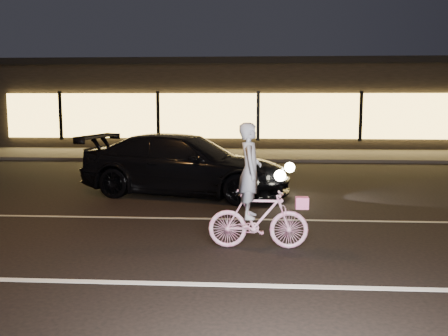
{
  "coord_description": "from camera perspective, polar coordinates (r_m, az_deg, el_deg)",
  "views": [
    {
      "loc": [
        -0.09,
        -7.51,
        2.32
      ],
      "look_at": [
        -0.61,
        0.6,
        1.2
      ],
      "focal_mm": 40.0,
      "sensor_mm": 36.0,
      "label": 1
    }
  ],
  "objects": [
    {
      "name": "sidewalk",
      "position": [
        20.64,
        3.9,
        1.51
      ],
      "size": [
        30.0,
        4.0,
        0.12
      ],
      "primitive_type": "cube",
      "color": "#383533",
      "rests_on": "ground"
    },
    {
      "name": "lane_stripe_near",
      "position": [
        6.44,
        4.37,
        -13.27
      ],
      "size": [
        60.0,
        0.12,
        0.01
      ],
      "primitive_type": "cube",
      "color": "silver",
      "rests_on": "ground"
    },
    {
      "name": "storefront",
      "position": [
        26.48,
        3.9,
        7.42
      ],
      "size": [
        25.4,
        8.42,
        4.2
      ],
      "color": "black",
      "rests_on": "ground"
    },
    {
      "name": "lane_stripe_far",
      "position": [
        9.79,
        4.13,
        -5.88
      ],
      "size": [
        60.0,
        0.1,
        0.01
      ],
      "primitive_type": "cube",
      "color": "gray",
      "rests_on": "ground"
    },
    {
      "name": "ground",
      "position": [
        7.86,
        4.24,
        -9.36
      ],
      "size": [
        90.0,
        90.0,
        0.0
      ],
      "primitive_type": "plane",
      "color": "black",
      "rests_on": "ground"
    },
    {
      "name": "sedan",
      "position": [
        12.21,
        -4.44,
        0.38
      ],
      "size": [
        5.46,
        3.16,
        1.49
      ],
      "rotation": [
        0.0,
        0.0,
        1.35
      ],
      "color": "black",
      "rests_on": "ground"
    },
    {
      "name": "cyclist",
      "position": [
        7.79,
        3.68,
        -4.18
      ],
      "size": [
        1.57,
        0.54,
        1.97
      ],
      "rotation": [
        0.0,
        0.0,
        1.57
      ],
      "color": "#D53689",
      "rests_on": "ground"
    }
  ]
}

